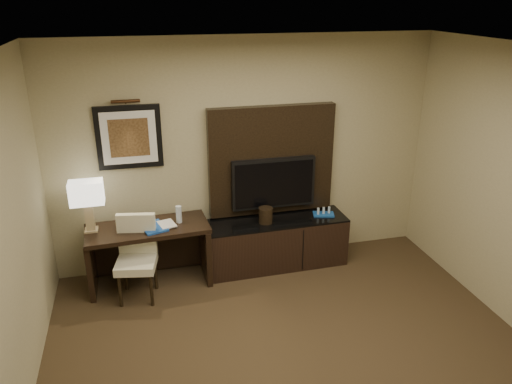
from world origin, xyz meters
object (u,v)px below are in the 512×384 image
object	(u,v)px
desk_chair	(136,263)
tv	(273,183)
credenza	(274,243)
desk_phone	(131,224)
minibar_tray	(324,212)
water_bottle	(179,214)
table_lamp	(88,205)
desk	(150,255)
ice_bucket	(266,215)

from	to	relation	value
desk_chair	tv	bearing A→B (deg)	26.42
credenza	tv	distance (m)	0.73
desk_phone	minibar_tray	size ratio (longest dim) A/B	0.84
water_bottle	desk_chair	bearing A→B (deg)	-149.25
minibar_tray	desk_phone	bearing A→B (deg)	-178.82
table_lamp	minibar_tray	distance (m)	2.71
desk	tv	size ratio (longest dim) A/B	1.33
tv	water_bottle	bearing A→B (deg)	-172.02
credenza	table_lamp	xyz separation A→B (m)	(-2.06, -0.00, 0.72)
desk	desk_chair	xyz separation A→B (m)	(-0.15, -0.27, 0.07)
desk_chair	minibar_tray	distance (m)	2.28
ice_bucket	credenza	bearing A→B (deg)	14.57
table_lamp	ice_bucket	world-z (taller)	table_lamp
credenza	ice_bucket	world-z (taller)	ice_bucket
desk_phone	water_bottle	size ratio (longest dim) A/B	1.07
credenza	water_bottle	bearing A→B (deg)	179.92
table_lamp	ice_bucket	distance (m)	1.98
tv	minibar_tray	world-z (taller)	tv
credenza	desk_phone	world-z (taller)	desk_phone
desk_phone	ice_bucket	xyz separation A→B (m)	(1.53, 0.01, -0.07)
desk_chair	desk_phone	distance (m)	0.44
desk_chair	table_lamp	world-z (taller)	table_lamp
desk_phone	ice_bucket	bearing A→B (deg)	14.71
desk_phone	table_lamp	bearing A→B (deg)	-171.27
credenza	minibar_tray	world-z (taller)	minibar_tray
credenza	table_lamp	size ratio (longest dim) A/B	2.87
credenza	ice_bucket	distance (m)	0.41
credenza	tv	xyz separation A→B (m)	(0.02, 0.14, 0.72)
tv	water_bottle	distance (m)	1.17
desk_phone	water_bottle	distance (m)	0.53
desk_chair	water_bottle	bearing A→B (deg)	41.55
credenza	minibar_tray	bearing A→B (deg)	-0.86
minibar_tray	table_lamp	bearing A→B (deg)	-179.86
tv	minibar_tray	size ratio (longest dim) A/B	4.03
water_bottle	minibar_tray	size ratio (longest dim) A/B	0.78
ice_bucket	table_lamp	bearing A→B (deg)	179.25
water_bottle	credenza	bearing A→B (deg)	1.03
desk	credenza	size ratio (longest dim) A/B	0.76
desk_chair	ice_bucket	xyz separation A→B (m)	(1.51, 0.29, 0.26)
ice_bucket	desk_phone	bearing A→B (deg)	-179.46
ice_bucket	tv	bearing A→B (deg)	50.85
desk	table_lamp	xyz separation A→B (m)	(-0.59, 0.05, 0.66)
desk	minibar_tray	bearing A→B (deg)	-1.98
water_bottle	minibar_tray	world-z (taller)	water_bottle
water_bottle	tv	bearing A→B (deg)	7.98
desk	minibar_tray	size ratio (longest dim) A/B	5.37
minibar_tray	water_bottle	bearing A→B (deg)	-179.25
table_lamp	minibar_tray	world-z (taller)	table_lamp
desk_chair	minibar_tray	xyz separation A→B (m)	(2.24, 0.32, 0.22)
desk_chair	table_lamp	bearing A→B (deg)	155.18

